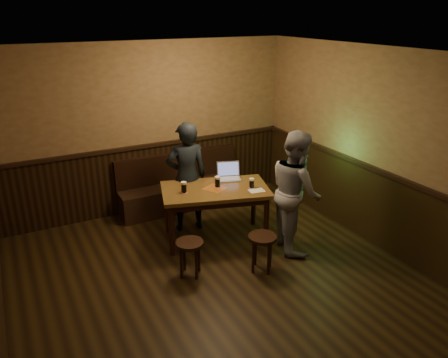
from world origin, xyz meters
TOP-DOWN VIEW (x-y plane):
  - room at (0.00, 0.22)m, footprint 5.04×6.04m
  - bench at (0.47, 2.75)m, footprint 2.20×0.50m
  - pub_table at (0.47, 1.45)m, footprint 1.72×1.28m
  - stool_left at (-0.26, 0.75)m, footprint 0.42×0.42m
  - stool_right at (0.63, 0.41)m, footprint 0.40×0.40m
  - pint_left at (0.00, 1.52)m, footprint 0.11×0.11m
  - pint_mid at (0.52, 1.48)m, footprint 0.10×0.10m
  - pint_right at (0.94, 1.22)m, footprint 0.10×0.10m
  - laptop at (0.83, 1.71)m, footprint 0.42×0.38m
  - menu at (0.95, 1.09)m, footprint 0.24×0.18m
  - person_suit at (0.24, 1.97)m, footprint 0.69×0.51m
  - person_grey at (1.37, 0.73)m, footprint 0.87×1.00m

SIDE VIEW (x-z plane):
  - bench at x=0.47m, z-range -0.16..0.79m
  - stool_left at x=-0.26m, z-range 0.14..0.63m
  - stool_right at x=0.63m, z-range 0.15..0.65m
  - pub_table at x=0.47m, z-range 0.30..1.13m
  - menu at x=0.95m, z-range 0.82..0.82m
  - person_suit at x=0.24m, z-range 0.00..1.72m
  - person_grey at x=1.37m, z-range 0.00..1.74m
  - laptop at x=0.83m, z-range 0.76..1.01m
  - pint_right at x=0.94m, z-range 0.82..0.97m
  - pint_mid at x=0.52m, z-range 0.82..0.98m
  - pint_left at x=0.00m, z-range 0.82..0.99m
  - room at x=0.00m, z-range -0.22..2.62m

